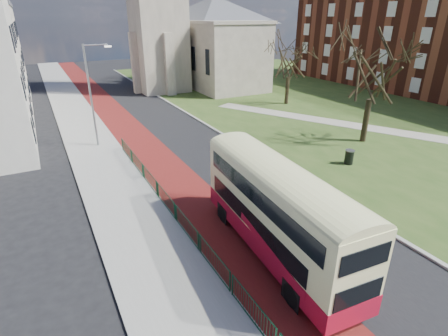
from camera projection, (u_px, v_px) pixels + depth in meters
ground at (264, 245)px, 16.65m from camera, size 160.00×160.00×0.00m
road_carriageway at (160, 130)px, 33.46m from camera, size 9.00×120.00×0.01m
bus_lane at (132, 134)px, 32.29m from camera, size 3.40×120.00×0.01m
pavement_west at (88, 140)px, 30.64m from camera, size 4.00×120.00×0.12m
kerb_west at (112, 136)px, 31.50m from camera, size 0.25×120.00×0.13m
kerb_east at (195, 118)px, 37.03m from camera, size 0.25×80.00×0.13m
grass_green at (335, 99)px, 45.62m from camera, size 40.00×80.00×0.04m
footpath at (379, 130)px, 33.33m from camera, size 18.84×32.82×0.03m
pedestrian_railing at (175, 212)px, 18.39m from camera, size 0.07×24.00×1.12m
brick_terrace at (429, 42)px, 47.32m from camera, size 10.30×44.30×13.50m
streetlamp at (92, 91)px, 27.48m from camera, size 2.13×0.18×8.00m
bus at (277, 208)px, 15.21m from camera, size 3.07×10.16×4.19m
winter_tree_near at (375, 64)px, 27.77m from camera, size 7.00×7.00×9.37m
winter_tree_far at (290, 55)px, 40.89m from camera, size 6.89×6.89×8.25m
litter_bin at (349, 157)px, 25.48m from camera, size 0.89×0.89×1.08m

